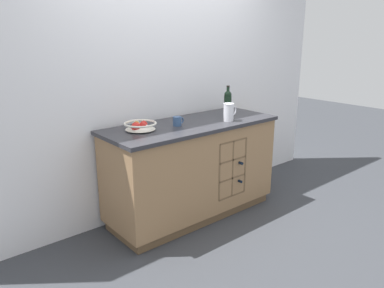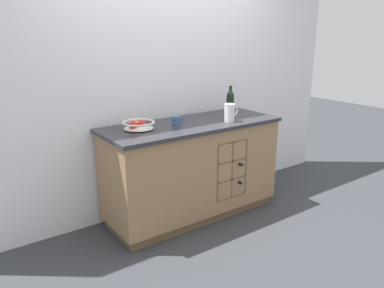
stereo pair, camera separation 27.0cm
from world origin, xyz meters
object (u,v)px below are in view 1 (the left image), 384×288
Objects in this scene: ceramic_mug at (177,121)px; standing_wine_bottle at (228,103)px; fruit_bowl at (140,125)px; white_pitcher at (229,112)px.

standing_wine_bottle is at bearing -1.22° from ceramic_mug.
standing_wine_bottle is at bearing -5.11° from fruit_bowl.
ceramic_mug is at bearing 178.78° from standing_wine_bottle.
fruit_bowl is at bearing 168.05° from ceramic_mug.
standing_wine_bottle reaches higher than fruit_bowl.
white_pitcher is at bearing -131.61° from standing_wine_bottle.
fruit_bowl is 2.53× the size of ceramic_mug.
standing_wine_bottle is (0.13, 0.15, 0.05)m from white_pitcher.
ceramic_mug is 0.64m from standing_wine_bottle.
white_pitcher reaches higher than fruit_bowl.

